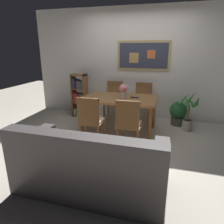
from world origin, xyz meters
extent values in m
plane|color=beige|center=(0.00, 0.00, 0.00)|extent=(12.00, 12.00, 0.00)
cube|color=silver|center=(0.00, 1.57, 1.30)|extent=(5.20, 0.10, 2.60)
cube|color=tan|center=(0.18, 1.51, 1.51)|extent=(1.22, 0.02, 0.67)
cube|color=#33384C|center=(0.18, 1.49, 1.51)|extent=(1.12, 0.01, 0.57)
cube|color=tan|center=(-0.04, 1.49, 1.46)|extent=(0.22, 0.00, 0.23)
cube|color=#D86633|center=(0.36, 1.49, 1.54)|extent=(0.18, 0.00, 0.19)
cube|color=brown|center=(-0.11, 0.44, 0.71)|extent=(1.47, 0.95, 0.04)
cylinder|color=brown|center=(-0.77, 0.04, 0.35)|extent=(0.07, 0.07, 0.69)
cylinder|color=brown|center=(0.54, 0.04, 0.35)|extent=(0.07, 0.07, 0.69)
cylinder|color=brown|center=(-0.77, 0.83, 0.35)|extent=(0.07, 0.07, 0.69)
cylinder|color=brown|center=(0.54, 0.83, 0.35)|extent=(0.07, 0.07, 0.69)
cube|color=brown|center=(0.25, 1.15, 0.44)|extent=(0.40, 0.40, 0.03)
cube|color=#C6B299|center=(0.25, 1.15, 0.47)|extent=(0.36, 0.36, 0.03)
cylinder|color=brown|center=(0.42, 1.32, 0.21)|extent=(0.04, 0.04, 0.42)
cylinder|color=brown|center=(0.08, 1.32, 0.21)|extent=(0.04, 0.04, 0.42)
cylinder|color=brown|center=(0.42, 0.98, 0.21)|extent=(0.04, 0.04, 0.42)
cylinder|color=brown|center=(0.08, 0.98, 0.21)|extent=(0.04, 0.04, 0.42)
cube|color=brown|center=(0.25, 1.33, 0.68)|extent=(0.38, 0.04, 0.46)
cube|color=brown|center=(0.25, 1.33, 0.88)|extent=(0.38, 0.05, 0.06)
cube|color=brown|center=(0.23, -0.27, 0.44)|extent=(0.40, 0.40, 0.03)
cube|color=#C6B299|center=(0.23, -0.27, 0.47)|extent=(0.36, 0.36, 0.03)
cylinder|color=brown|center=(0.06, -0.44, 0.21)|extent=(0.04, 0.04, 0.42)
cylinder|color=brown|center=(0.40, -0.44, 0.21)|extent=(0.04, 0.04, 0.42)
cylinder|color=brown|center=(0.06, -0.10, 0.21)|extent=(0.04, 0.04, 0.42)
cylinder|color=brown|center=(0.40, -0.10, 0.21)|extent=(0.04, 0.04, 0.42)
cube|color=brown|center=(0.23, -0.45, 0.68)|extent=(0.38, 0.04, 0.46)
cube|color=brown|center=(0.23, -0.45, 0.88)|extent=(0.38, 0.05, 0.06)
cube|color=brown|center=(-0.44, -0.27, 0.44)|extent=(0.40, 0.40, 0.03)
cube|color=#C6B299|center=(-0.44, -0.27, 0.47)|extent=(0.36, 0.36, 0.03)
cylinder|color=brown|center=(-0.61, -0.44, 0.21)|extent=(0.04, 0.04, 0.42)
cylinder|color=brown|center=(-0.27, -0.44, 0.21)|extent=(0.04, 0.04, 0.42)
cylinder|color=brown|center=(-0.61, -0.10, 0.21)|extent=(0.04, 0.04, 0.42)
cylinder|color=brown|center=(-0.27, -0.10, 0.21)|extent=(0.04, 0.04, 0.42)
cube|color=brown|center=(-0.44, -0.45, 0.68)|extent=(0.38, 0.04, 0.46)
cube|color=brown|center=(-0.44, -0.45, 0.88)|extent=(0.38, 0.05, 0.06)
cube|color=brown|center=(-0.47, 1.17, 0.44)|extent=(0.40, 0.40, 0.03)
cube|color=#C6B299|center=(-0.47, 1.17, 0.47)|extent=(0.36, 0.36, 0.03)
cylinder|color=brown|center=(-0.30, 1.34, 0.21)|extent=(0.04, 0.04, 0.42)
cylinder|color=brown|center=(-0.64, 1.34, 0.21)|extent=(0.04, 0.04, 0.42)
cylinder|color=brown|center=(-0.30, 1.00, 0.21)|extent=(0.04, 0.04, 0.42)
cylinder|color=brown|center=(-0.64, 1.00, 0.21)|extent=(0.04, 0.04, 0.42)
cube|color=brown|center=(-0.47, 1.35, 0.68)|extent=(0.38, 0.04, 0.46)
cube|color=brown|center=(-0.47, 1.35, 0.88)|extent=(0.38, 0.05, 0.06)
cube|color=#514C4C|center=(-0.01, -1.39, 0.20)|extent=(1.80, 0.84, 0.40)
cube|color=#514C4C|center=(-0.01, -1.71, 0.62)|extent=(1.80, 0.20, 0.44)
cube|color=#514C4C|center=(-0.82, -1.39, 0.51)|extent=(0.18, 0.80, 0.22)
cube|color=#514C4C|center=(0.80, -1.39, 0.51)|extent=(0.18, 0.80, 0.22)
cube|color=#8C6B4C|center=(-0.46, -1.57, 0.56)|extent=(0.32, 0.16, 0.33)
cube|color=#B78C33|center=(-0.01, -1.57, 0.56)|extent=(0.32, 0.16, 0.33)
cube|color=brown|center=(-1.52, 1.21, 0.53)|extent=(0.03, 0.28, 1.07)
cube|color=brown|center=(-1.19, 1.21, 0.53)|extent=(0.03, 0.28, 1.07)
cube|color=brown|center=(-1.35, 1.21, 0.01)|extent=(0.36, 0.28, 0.03)
cube|color=brown|center=(-1.35, 1.21, 1.05)|extent=(0.36, 0.28, 0.03)
cube|color=brown|center=(-1.35, 1.21, 0.36)|extent=(0.30, 0.28, 0.02)
cube|color=brown|center=(-1.35, 1.21, 0.71)|extent=(0.30, 0.28, 0.02)
cube|color=beige|center=(-1.46, 1.21, 0.11)|extent=(0.05, 0.22, 0.16)
cube|color=#337247|center=(-1.42, 1.21, 0.12)|extent=(0.04, 0.22, 0.17)
cube|color=gold|center=(-1.36, 1.21, 0.15)|extent=(0.06, 0.22, 0.24)
cube|color=#B2332D|center=(-1.30, 1.21, 0.13)|extent=(0.05, 0.22, 0.20)
cube|color=beige|center=(-1.25, 1.21, 0.14)|extent=(0.04, 0.22, 0.21)
cube|color=#B2332D|center=(-1.47, 1.21, 0.48)|extent=(0.05, 0.22, 0.23)
cube|color=#B2332D|center=(-1.41, 1.21, 0.47)|extent=(0.05, 0.22, 0.22)
cube|color=#B2332D|center=(-1.35, 1.21, 0.46)|extent=(0.04, 0.22, 0.19)
cube|color=#2D4C8C|center=(-1.30, 1.21, 0.48)|extent=(0.04, 0.22, 0.22)
cube|color=gold|center=(-1.25, 1.21, 0.47)|extent=(0.06, 0.22, 0.20)
cube|color=#2D4C8C|center=(-1.47, 1.21, 0.84)|extent=(0.05, 0.22, 0.23)
cube|color=black|center=(-1.41, 1.21, 0.82)|extent=(0.05, 0.22, 0.21)
cube|color=#7F3F72|center=(-1.35, 1.21, 0.81)|extent=(0.05, 0.22, 0.19)
cube|color=#337247|center=(-1.29, 1.21, 0.81)|extent=(0.06, 0.22, 0.17)
cube|color=#7F3F72|center=(-1.22, 1.21, 0.80)|extent=(0.06, 0.22, 0.16)
cylinder|color=#4C4742|center=(1.06, 1.20, 0.09)|extent=(0.29, 0.29, 0.19)
cylinder|color=#332319|center=(1.06, 1.20, 0.18)|extent=(0.26, 0.26, 0.02)
sphere|color=#235B2D|center=(1.06, 1.20, 0.34)|extent=(0.39, 0.39, 0.39)
cylinder|color=#235B2D|center=(1.12, 1.04, 0.07)|extent=(0.03, 0.03, 0.31)
cylinder|color=#235B2D|center=(1.20, 1.29, 0.12)|extent=(0.03, 0.03, 0.21)
cylinder|color=#B2ADA3|center=(1.25, 0.90, 0.11)|extent=(0.20, 0.20, 0.23)
cylinder|color=#332319|center=(1.25, 0.90, 0.22)|extent=(0.18, 0.18, 0.02)
cylinder|color=brown|center=(1.25, 0.90, 0.39)|extent=(0.04, 0.04, 0.32)
cone|color=#387F3D|center=(1.40, 0.90, 0.66)|extent=(0.09, 0.31, 0.28)
cone|color=#387F3D|center=(1.28, 1.00, 0.69)|extent=(0.25, 0.15, 0.33)
cone|color=#387F3D|center=(1.14, 1.01, 0.65)|extent=(0.28, 0.28, 0.27)
cone|color=#387F3D|center=(1.19, 0.85, 0.66)|extent=(0.19, 0.21, 0.25)
cone|color=#387F3D|center=(1.27, 0.82, 0.64)|extent=(0.22, 0.13, 0.23)
cylinder|color=beige|center=(-0.04, 0.40, 0.80)|extent=(0.13, 0.13, 0.13)
sphere|color=pink|center=(-0.04, 0.40, 0.93)|extent=(0.17, 0.17, 0.17)
sphere|color=#D86633|center=(-0.07, 0.46, 0.95)|extent=(0.08, 0.08, 0.08)
sphere|color=#D86633|center=(0.00, 0.35, 0.94)|extent=(0.06, 0.06, 0.06)
sphere|color=pink|center=(0.03, 0.42, 0.95)|extent=(0.06, 0.06, 0.06)
cube|color=black|center=(0.17, 0.51, 0.74)|extent=(0.16, 0.06, 0.02)
cube|color=gray|center=(0.17, 0.51, 0.76)|extent=(0.10, 0.04, 0.00)
camera|label=1|loc=(0.84, -3.46, 1.69)|focal=32.94mm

